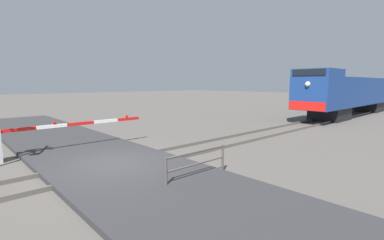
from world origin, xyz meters
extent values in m
plane|color=#514C47|center=(0.00, 0.00, 0.00)|extent=(160.00, 160.00, 0.00)
cube|color=#59544C|center=(-0.72, 0.00, 0.07)|extent=(0.08, 80.00, 0.15)
cube|color=#59544C|center=(0.72, 0.00, 0.07)|extent=(0.08, 80.00, 0.15)
cube|color=#2D2D30|center=(0.00, 0.00, 0.08)|extent=(36.00, 4.63, 0.16)
cube|color=black|center=(0.00, 19.20, 0.53)|extent=(2.37, 3.20, 1.05)
cube|color=black|center=(0.00, 29.60, 0.53)|extent=(2.37, 3.20, 1.05)
cube|color=navy|center=(0.00, 24.40, 2.28)|extent=(2.79, 18.92, 2.47)
cube|color=navy|center=(0.00, 16.49, 3.79)|extent=(2.73, 3.11, 0.54)
cube|color=black|center=(0.00, 14.91, 3.79)|extent=(2.37, 0.06, 0.44)
cube|color=red|center=(0.00, 14.90, 1.40)|extent=(2.65, 0.08, 0.64)
sphere|color=#F2EACC|center=(0.00, 14.89, 2.96)|extent=(0.36, 0.36, 0.36)
cube|color=red|center=(-3.61, -2.26, 1.20)|extent=(0.10, 1.21, 0.14)
cube|color=white|center=(-3.61, -1.05, 1.20)|extent=(0.10, 1.21, 0.14)
cube|color=red|center=(-3.61, 0.16, 1.20)|extent=(0.10, 1.21, 0.14)
cube|color=white|center=(-3.61, 1.37, 1.20)|extent=(0.10, 1.21, 0.14)
cube|color=red|center=(-3.61, 2.58, 1.20)|extent=(0.10, 1.21, 0.14)
sphere|color=red|center=(-3.61, -0.94, 1.34)|extent=(0.14, 0.14, 0.14)
sphere|color=red|center=(-3.61, 2.50, 1.34)|extent=(0.14, 0.14, 0.14)
cylinder|color=#4C4742|center=(2.91, 0.09, 0.47)|extent=(0.08, 0.08, 0.95)
cylinder|color=#4C4742|center=(2.91, 2.50, 0.47)|extent=(0.08, 0.08, 0.95)
cylinder|color=#4C4742|center=(2.91, 1.30, 0.91)|extent=(0.06, 2.41, 0.06)
cylinder|color=#4C4742|center=(2.91, 1.30, 0.52)|extent=(0.06, 2.41, 0.06)
camera|label=1|loc=(8.89, -4.39, 3.01)|focal=25.57mm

